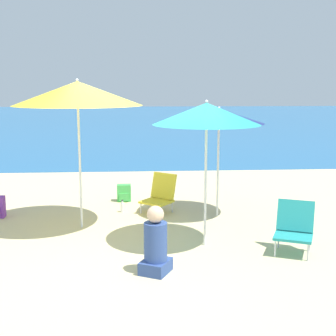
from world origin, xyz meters
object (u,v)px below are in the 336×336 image
at_px(beach_umbrella_yellow, 78,94).
at_px(water_bottle, 122,207).
at_px(person_seated_near, 156,245).
at_px(beach_chair_teal, 294,227).
at_px(beach_umbrella_navy, 219,116).
at_px(beach_chair_yellow, 160,194).
at_px(beach_umbrella_teal, 207,114).
at_px(backpack_green, 124,193).

xyz_separation_m(beach_umbrella_yellow, water_bottle, (0.64, 0.88, -2.09)).
height_order(person_seated_near, water_bottle, person_seated_near).
relative_size(beach_chair_teal, person_seated_near, 0.82).
height_order(beach_umbrella_navy, beach_chair_yellow, beach_umbrella_navy).
distance_m(beach_umbrella_teal, beach_chair_teal, 1.99).
xyz_separation_m(beach_umbrella_yellow, beach_chair_teal, (3.10, -1.36, -1.82)).
distance_m(person_seated_near, backpack_green, 3.74).
distance_m(beach_chair_yellow, water_bottle, 0.74).
distance_m(beach_umbrella_navy, water_bottle, 2.42).
relative_size(beach_chair_yellow, person_seated_near, 0.85).
height_order(beach_umbrella_teal, water_bottle, beach_umbrella_teal).
distance_m(beach_chair_yellow, backpack_green, 1.11).
bearing_deg(beach_umbrella_navy, water_bottle, 168.61).
xyz_separation_m(backpack_green, water_bottle, (-0.01, -0.84, -0.08)).
height_order(beach_chair_yellow, person_seated_near, person_seated_near).
relative_size(beach_chair_teal, water_bottle, 3.03).
height_order(beach_umbrella_yellow, backpack_green, beach_umbrella_yellow).
bearing_deg(person_seated_near, water_bottle, 126.91).
relative_size(beach_umbrella_yellow, beach_chair_teal, 3.41).
bearing_deg(beach_umbrella_yellow, beach_umbrella_teal, -27.90).
relative_size(beach_umbrella_navy, person_seated_near, 2.27).
height_order(beach_umbrella_yellow, water_bottle, beach_umbrella_yellow).
height_order(beach_umbrella_navy, water_bottle, beach_umbrella_navy).
bearing_deg(person_seated_near, backpack_green, 124.61).
bearing_deg(beach_umbrella_yellow, beach_chair_teal, -23.70).
bearing_deg(backpack_green, beach_umbrella_teal, -65.45).
bearing_deg(beach_umbrella_navy, beach_umbrella_teal, -106.28).
distance_m(beach_umbrella_teal, person_seated_near, 1.98).
distance_m(beach_chair_yellow, person_seated_near, 2.85).
bearing_deg(beach_chair_yellow, beach_umbrella_yellow, -109.79).
bearing_deg(water_bottle, beach_umbrella_navy, -11.39).
bearing_deg(beach_chair_yellow, backpack_green, 166.05).
xyz_separation_m(beach_umbrella_teal, person_seated_near, (-0.76, -0.98, -1.55)).
bearing_deg(water_bottle, beach_umbrella_teal, -56.40).
relative_size(beach_umbrella_teal, beach_umbrella_navy, 1.08).
height_order(beach_umbrella_yellow, beach_chair_teal, beach_umbrella_yellow).
distance_m(beach_umbrella_navy, backpack_green, 2.62).
bearing_deg(beach_chair_teal, backpack_green, 152.26).
bearing_deg(beach_umbrella_teal, water_bottle, 123.60).
xyz_separation_m(beach_chair_teal, person_seated_near, (-1.96, -0.63, 0.00)).
height_order(beach_umbrella_teal, beach_umbrella_yellow, beach_umbrella_yellow).
bearing_deg(beach_umbrella_teal, person_seated_near, -127.73).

